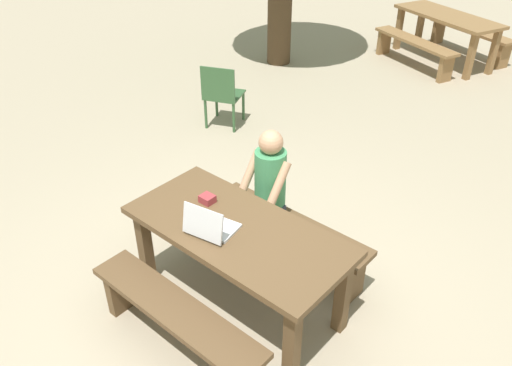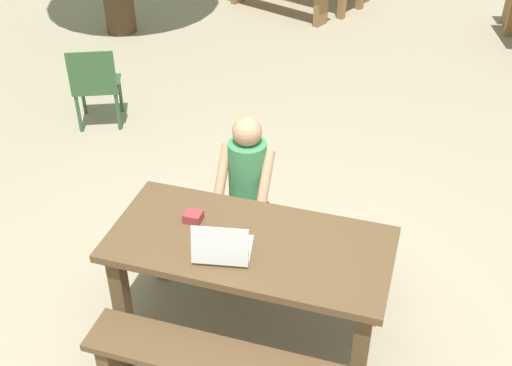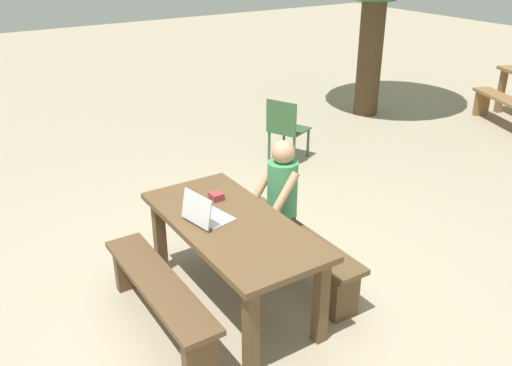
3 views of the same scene
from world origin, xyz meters
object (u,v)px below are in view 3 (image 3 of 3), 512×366
person_seated (278,198)px  plastic_chair (286,128)px  picnic_table_front (232,235)px  laptop (206,214)px  small_pouch (216,196)px

person_seated → plastic_chair: (-2.04, 1.56, -0.25)m
picnic_table_front → person_seated: (-0.22, 0.59, 0.07)m
person_seated → plastic_chair: bearing=142.6°
picnic_table_front → laptop: bearing=-124.8°
laptop → picnic_table_front: bearing=-135.5°
picnic_table_front → laptop: laptop is taller
laptop → plastic_chair: bearing=-57.9°
picnic_table_front → small_pouch: small_pouch is taller
picnic_table_front → plastic_chair: size_ratio=2.02×
person_seated → plastic_chair: size_ratio=1.45×
laptop → person_seated: person_seated is taller
picnic_table_front → small_pouch: 0.43m
small_pouch → person_seated: person_seated is taller
picnic_table_front → small_pouch: size_ratio=15.71×
small_pouch → person_seated: size_ratio=0.09×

